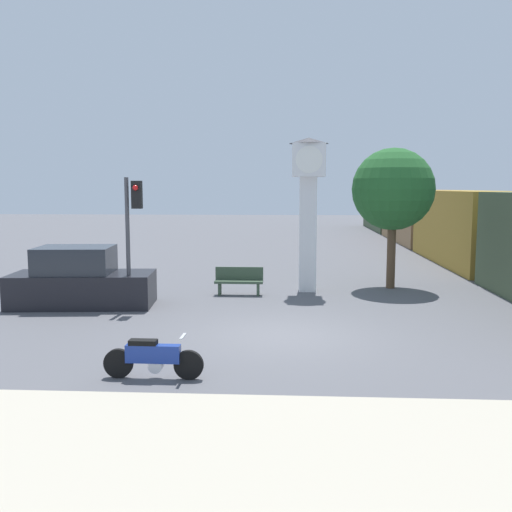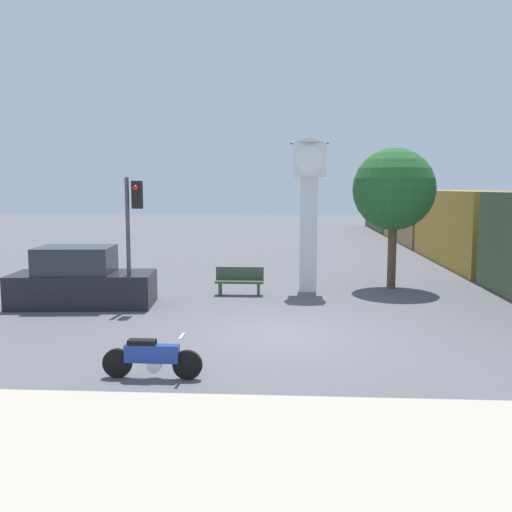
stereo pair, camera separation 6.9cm
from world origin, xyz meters
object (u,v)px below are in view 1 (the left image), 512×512
Objects in this scene: motorcycle at (153,358)px; clock_tower at (308,191)px; bench at (239,280)px; parked_car at (81,281)px; traffic_light at (132,219)px; freight_train at (438,221)px; street_tree at (393,190)px.

clock_tower is at bearing 72.03° from motorcycle.
motorcycle is 1.19× the size of bench.
clock_tower is 3.84m from bench.
bench is 0.37× the size of parked_car.
clock_tower is 6.15m from traffic_light.
bench is at bearing 84.93° from motorcycle.
clock_tower is 3.27× the size of bench.
traffic_light is (-12.89, -16.22, 0.96)m from freight_train.
bench is (2.89, 2.36, -2.17)m from traffic_light.
freight_train is 11.01× the size of traffic_light.
clock_tower is 1.06× the size of street_tree.
street_tree is at bearing 16.96° from bench.
freight_train is 21.60m from parked_car.
street_tree is at bearing 25.93° from traffic_light.
bench is (-5.27, -1.61, -2.99)m from street_tree.
motorcycle is 8.49m from bench.
freight_train is 8.60× the size of street_tree.
street_tree is (-4.73, -12.25, 1.78)m from freight_train.
traffic_light is 9.11m from street_tree.
street_tree reaches higher than parked_car.
clock_tower reaches higher than traffic_light.
freight_train is at bearing 42.42° from parked_car.
traffic_light is 2.41× the size of bench.
clock_tower reaches higher than street_tree.
clock_tower is at bearing -165.86° from street_tree.
motorcycle is 0.44× the size of parked_car.
freight_train is 13.25m from street_tree.
clock_tower is 15.21m from freight_train.
street_tree is at bearing 59.41° from motorcycle.
traffic_light reaches higher than bench.
street_tree is (6.15, 10.05, 3.08)m from motorcycle.
freight_train is (7.70, 13.00, -1.75)m from clock_tower.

